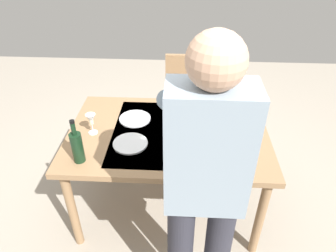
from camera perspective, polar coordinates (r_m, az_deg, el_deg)
name	(u,v)px	position (r m, az deg, el deg)	size (l,w,h in m)	color
ground_plane	(168,203)	(2.67, 0.00, -13.91)	(6.00, 6.00, 0.00)	#9E9384
dining_table	(168,141)	(2.22, 0.00, -2.67)	(1.39, 0.93, 0.73)	#93704C
chair_near	(186,98)	(3.00, 3.30, 5.22)	(0.40, 0.40, 0.91)	brown
person_server	(204,185)	(1.47, 6.66, -10.63)	(0.42, 0.61, 1.69)	#2D2D38
wine_bottle	(77,146)	(1.95, -16.28, -3.59)	(0.07, 0.07, 0.30)	black
wine_glass_left	(208,129)	(2.04, 7.26, -0.57)	(0.07, 0.07, 0.15)	white
wine_glass_right	(91,120)	(2.17, -13.86, 1.02)	(0.07, 0.07, 0.15)	white
water_cup_near_left	(222,100)	(2.49, 9.86, 4.68)	(0.07, 0.07, 0.09)	silver
water_cup_near_right	(213,164)	(1.87, 8.18, -6.81)	(0.07, 0.07, 0.09)	silver
serving_bowl_pasta	(192,115)	(2.29, 4.48, 1.93)	(0.30, 0.30, 0.07)	silver
side_bowl_salad	(232,123)	(2.25, 11.56, 0.48)	(0.18, 0.18, 0.07)	silver
dinner_plate_near	(135,119)	(2.31, -6.06, 1.35)	(0.23, 0.23, 0.01)	silver
dinner_plate_far	(130,143)	(2.07, -6.91, -3.18)	(0.23, 0.23, 0.01)	silver
table_knife	(239,159)	(1.99, 12.90, -5.93)	(0.01, 0.20, 0.01)	silver
table_fork	(244,113)	(2.44, 13.69, 2.26)	(0.01, 0.18, 0.01)	silver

